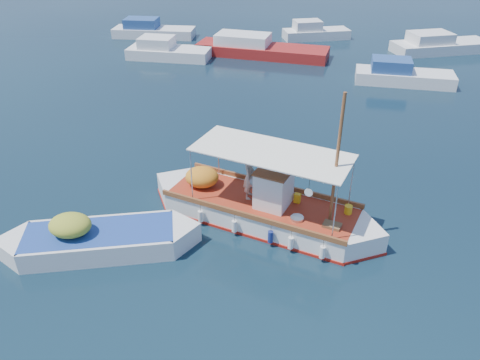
# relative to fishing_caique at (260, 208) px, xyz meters

# --- Properties ---
(ground) EXTENTS (160.00, 160.00, 0.00)m
(ground) POSITION_rel_fishing_caique_xyz_m (0.27, 0.62, -0.51)
(ground) COLOR black
(ground) RESTS_ON ground
(fishing_caique) EXTENTS (8.94, 4.66, 5.76)m
(fishing_caique) POSITION_rel_fishing_caique_xyz_m (0.00, 0.00, 0.00)
(fishing_caique) COLOR white
(fishing_caique) RESTS_ON ground
(dinghy) EXTENTS (6.80, 3.24, 1.72)m
(dinghy) POSITION_rel_fishing_caique_xyz_m (-5.41, -2.50, -0.15)
(dinghy) COLOR white
(dinghy) RESTS_ON ground
(bg_boat_nw) EXTENTS (6.41, 2.72, 1.80)m
(bg_boat_nw) POSITION_rel_fishing_caique_xyz_m (-9.07, 20.40, -0.02)
(bg_boat_nw) COLOR silver
(bg_boat_nw) RESTS_ON ground
(bg_boat_n) EXTENTS (10.60, 4.38, 1.80)m
(bg_boat_n) POSITION_rel_fishing_caique_xyz_m (-2.16, 22.02, -0.02)
(bg_boat_n) COLOR maroon
(bg_boat_n) RESTS_ON ground
(bg_boat_ne) EXTENTS (6.49, 2.72, 1.80)m
(bg_boat_ne) POSITION_rel_fishing_caique_xyz_m (7.94, 16.77, -0.02)
(bg_boat_ne) COLOR silver
(bg_boat_ne) RESTS_ON ground
(bg_boat_e) EXTENTS (8.30, 5.08, 1.80)m
(bg_boat_e) POSITION_rel_fishing_caique_xyz_m (12.20, 24.86, -0.02)
(bg_boat_e) COLOR silver
(bg_boat_e) RESTS_ON ground
(bg_boat_far_w) EXTENTS (7.18, 2.42, 1.80)m
(bg_boat_far_w) POSITION_rel_fishing_caique_xyz_m (-12.13, 26.66, -0.02)
(bg_boat_far_w) COLOR silver
(bg_boat_far_w) RESTS_ON ground
(bg_boat_far_n) EXTENTS (6.05, 3.61, 1.80)m
(bg_boat_far_n) POSITION_rel_fishing_caique_xyz_m (2.29, 27.83, -0.02)
(bg_boat_far_n) COLOR silver
(bg_boat_far_n) RESTS_ON ground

